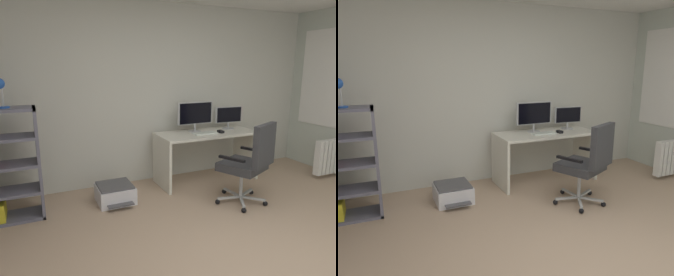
% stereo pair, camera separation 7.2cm
% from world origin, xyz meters
% --- Properties ---
extents(wall_back, '(5.41, 0.10, 2.51)m').
position_xyz_m(wall_back, '(0.00, 2.65, 1.25)').
color(wall_back, beige).
rests_on(wall_back, ground).
extents(desk, '(1.45, 0.61, 0.72)m').
position_xyz_m(desk, '(0.74, 2.21, 0.53)').
color(desk, silver).
rests_on(desk, ground).
extents(monitor_main, '(0.55, 0.18, 0.43)m').
position_xyz_m(monitor_main, '(0.59, 2.30, 0.98)').
color(monitor_main, '#B2B5B7').
rests_on(monitor_main, desk).
extents(monitor_secondary, '(0.44, 0.18, 0.33)m').
position_xyz_m(monitor_secondary, '(1.16, 2.30, 0.92)').
color(monitor_secondary, '#B2B5B7').
rests_on(monitor_secondary, desk).
extents(keyboard, '(0.34, 0.13, 0.02)m').
position_xyz_m(keyboard, '(0.65, 2.12, 0.73)').
color(keyboard, silver).
rests_on(keyboard, desk).
extents(computer_mouse, '(0.06, 0.10, 0.03)m').
position_xyz_m(computer_mouse, '(0.89, 2.09, 0.74)').
color(computer_mouse, black).
rests_on(computer_mouse, desk).
extents(office_chair, '(0.66, 0.69, 1.01)m').
position_xyz_m(office_chair, '(0.77, 1.28, 0.56)').
color(office_chair, '#B7BABC').
rests_on(office_chair, ground).
extents(desk_lamp, '(0.13, 0.11, 0.30)m').
position_xyz_m(desk_lamp, '(-1.81, 2.04, 1.44)').
color(desk_lamp, '#2253B4').
rests_on(desk_lamp, bookshelf).
extents(printer, '(0.44, 0.51, 0.23)m').
position_xyz_m(printer, '(-0.69, 2.01, 0.11)').
color(printer, silver).
rests_on(printer, ground).
extents(radiator, '(0.73, 0.10, 0.52)m').
position_xyz_m(radiator, '(2.60, 1.56, 0.32)').
color(radiator, white).
rests_on(radiator, ground).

